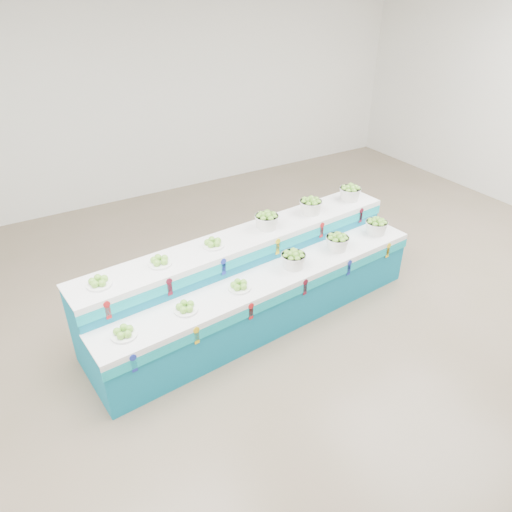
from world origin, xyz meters
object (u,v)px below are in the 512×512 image
at_px(display_stand, 256,281).
at_px(basket_lower_left, 293,259).
at_px(basket_upper_right, 350,192).
at_px(plate_upper_mid, 160,261).

height_order(display_stand, basket_lower_left, display_stand).
relative_size(basket_lower_left, basket_upper_right, 1.00).
bearing_deg(display_stand, basket_upper_right, 8.37).
bearing_deg(basket_lower_left, basket_upper_right, 25.28).
bearing_deg(plate_upper_mid, basket_lower_left, -14.88).
bearing_deg(basket_lower_left, display_stand, 148.44).
xyz_separation_m(basket_lower_left, plate_upper_mid, (-1.50, 0.40, 0.24)).
xyz_separation_m(display_stand, basket_upper_right, (1.77, 0.42, 0.62)).
relative_size(display_stand, plate_upper_mid, 16.46).
bearing_deg(display_stand, basket_lower_left, -36.69).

